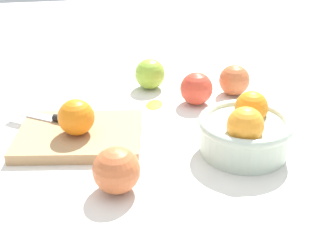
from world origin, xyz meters
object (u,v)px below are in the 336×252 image
(knife, at_px, (50,117))
(cutting_board, at_px, (80,135))
(bowl, at_px, (245,130))
(apple_front_left_3, at_px, (150,74))
(apple_back_right, at_px, (117,170))
(apple_front_left_2, at_px, (234,80))
(orange_on_board, at_px, (76,117))
(apple_front_left, at_px, (196,89))

(knife, bearing_deg, cutting_board, 135.78)
(bowl, xyz_separation_m, knife, (0.35, -0.15, -0.02))
(bowl, height_order, cutting_board, bowl)
(apple_front_left_3, bearing_deg, apple_back_right, 75.01)
(apple_front_left_2, xyz_separation_m, apple_back_right, (0.29, 0.32, 0.00))
(knife, relative_size, apple_back_right, 1.85)
(apple_front_left_3, distance_m, apple_back_right, 0.41)
(orange_on_board, xyz_separation_m, apple_front_left, (-0.26, -0.13, -0.02))
(orange_on_board, bearing_deg, bowl, 164.42)
(orange_on_board, height_order, apple_front_left, orange_on_board)
(orange_on_board, height_order, apple_front_left_3, orange_on_board)
(apple_front_left_2, relative_size, apple_back_right, 0.94)
(apple_front_left_3, xyz_separation_m, apple_back_right, (0.10, 0.39, 0.00))
(apple_front_left, height_order, apple_front_left_2, apple_front_left)
(apple_front_left_2, relative_size, apple_front_left_3, 0.98)
(cutting_board, xyz_separation_m, orange_on_board, (0.00, 0.01, 0.04))
(apple_front_left, relative_size, apple_front_left_2, 1.02)
(bowl, distance_m, orange_on_board, 0.31)
(apple_front_left, bearing_deg, orange_on_board, 26.89)
(bowl, relative_size, apple_front_left, 2.34)
(bowl, distance_m, apple_front_left, 0.22)
(apple_front_left, bearing_deg, bowl, 100.60)
(orange_on_board, relative_size, apple_front_left_2, 0.95)
(knife, height_order, apple_front_left, apple_front_left)
(cutting_board, distance_m, apple_back_right, 0.18)
(cutting_board, bearing_deg, apple_front_left, -154.62)
(apple_front_left, distance_m, apple_back_right, 0.35)
(knife, xyz_separation_m, apple_back_right, (-0.12, 0.22, 0.01))
(bowl, height_order, orange_on_board, bowl)
(apple_front_left_3, bearing_deg, apple_front_left_2, 159.49)
(cutting_board, bearing_deg, orange_on_board, 77.17)
(apple_front_left_2, bearing_deg, apple_front_left, 19.08)
(apple_front_left_2, height_order, apple_front_left_3, apple_front_left_3)
(orange_on_board, xyz_separation_m, apple_front_left_2, (-0.35, -0.16, -0.02))
(apple_front_left_2, height_order, apple_back_right, apple_back_right)
(cutting_board, xyz_separation_m, apple_front_left_2, (-0.35, -0.15, 0.03))
(bowl, bearing_deg, orange_on_board, -15.58)
(orange_on_board, height_order, apple_front_left_2, orange_on_board)
(apple_front_left, relative_size, apple_front_left_3, 1.00)
(bowl, bearing_deg, apple_front_left_2, -103.14)
(bowl, relative_size, apple_front_left_3, 2.34)
(orange_on_board, distance_m, knife, 0.09)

